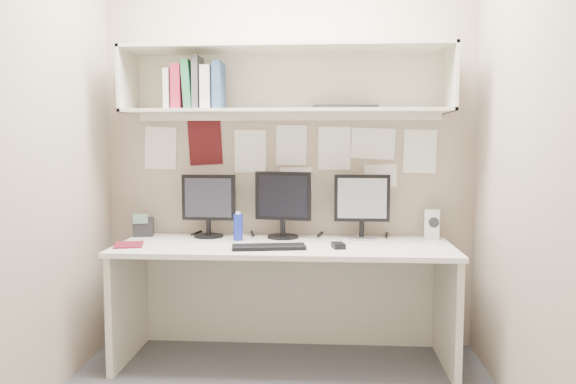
# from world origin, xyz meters

# --- Properties ---
(wall_back) EXTENTS (2.40, 0.02, 2.60)m
(wall_back) POSITION_xyz_m (0.00, 1.00, 1.30)
(wall_back) COLOR gray
(wall_back) RESTS_ON ground
(wall_front) EXTENTS (2.40, 0.02, 2.60)m
(wall_front) POSITION_xyz_m (0.00, -1.00, 1.30)
(wall_front) COLOR gray
(wall_front) RESTS_ON ground
(wall_left) EXTENTS (0.02, 2.00, 2.60)m
(wall_left) POSITION_xyz_m (-1.20, 0.00, 1.30)
(wall_left) COLOR gray
(wall_left) RESTS_ON ground
(wall_right) EXTENTS (0.02, 2.00, 2.60)m
(wall_right) POSITION_xyz_m (1.20, 0.00, 1.30)
(wall_right) COLOR gray
(wall_right) RESTS_ON ground
(desk) EXTENTS (2.00, 0.70, 0.73)m
(desk) POSITION_xyz_m (0.00, 0.65, 0.37)
(desk) COLOR silver
(desk) RESTS_ON floor
(overhead_hutch) EXTENTS (2.00, 0.38, 0.40)m
(overhead_hutch) POSITION_xyz_m (0.00, 0.86, 1.72)
(overhead_hutch) COLOR beige
(overhead_hutch) RESTS_ON wall_back
(pinned_papers) EXTENTS (1.92, 0.01, 0.48)m
(pinned_papers) POSITION_xyz_m (0.00, 0.99, 1.25)
(pinned_papers) COLOR white
(pinned_papers) RESTS_ON wall_back
(monitor_left) EXTENTS (0.35, 0.19, 0.40)m
(monitor_left) POSITION_xyz_m (-0.51, 0.87, 0.95)
(monitor_left) COLOR black
(monitor_left) RESTS_ON desk
(monitor_center) EXTENTS (0.36, 0.20, 0.42)m
(monitor_center) POSITION_xyz_m (-0.03, 0.87, 0.96)
(monitor_center) COLOR black
(monitor_center) RESTS_ON desk
(monitor_right) EXTENTS (0.35, 0.19, 0.41)m
(monitor_right) POSITION_xyz_m (0.47, 0.87, 0.96)
(monitor_right) COLOR #A5A5AA
(monitor_right) RESTS_ON desk
(keyboard) EXTENTS (0.44, 0.22, 0.02)m
(keyboard) POSITION_xyz_m (-0.08, 0.49, 0.74)
(keyboard) COLOR black
(keyboard) RESTS_ON desk
(mouse) EXTENTS (0.08, 0.11, 0.03)m
(mouse) POSITION_xyz_m (0.32, 0.53, 0.75)
(mouse) COLOR black
(mouse) RESTS_ON desk
(speaker) EXTENTS (0.11, 0.12, 0.18)m
(speaker) POSITION_xyz_m (0.92, 0.90, 0.82)
(speaker) COLOR beige
(speaker) RESTS_ON desk
(blue_bottle) EXTENTS (0.06, 0.06, 0.18)m
(blue_bottle) POSITION_xyz_m (-0.30, 0.75, 0.81)
(blue_bottle) COLOR navy
(blue_bottle) RESTS_ON desk
(maroon_notebook) EXTENTS (0.21, 0.23, 0.01)m
(maroon_notebook) POSITION_xyz_m (-0.91, 0.52, 0.74)
(maroon_notebook) COLOR maroon
(maroon_notebook) RESTS_ON desk
(desk_phone) EXTENTS (0.14, 0.13, 0.15)m
(desk_phone) POSITION_xyz_m (-0.94, 0.88, 0.79)
(desk_phone) COLOR black
(desk_phone) RESTS_ON desk
(book_stack) EXTENTS (0.35, 0.20, 0.32)m
(book_stack) POSITION_xyz_m (-0.56, 0.77, 1.68)
(book_stack) COLOR silver
(book_stack) RESTS_ON overhead_hutch
(hutch_tray) EXTENTS (0.41, 0.25, 0.03)m
(hutch_tray) POSITION_xyz_m (0.36, 0.84, 1.55)
(hutch_tray) COLOR black
(hutch_tray) RESTS_ON overhead_hutch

